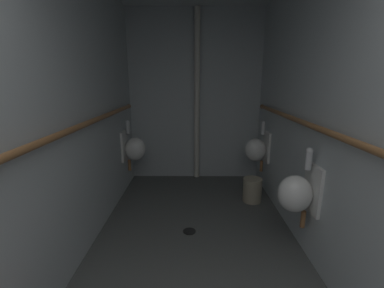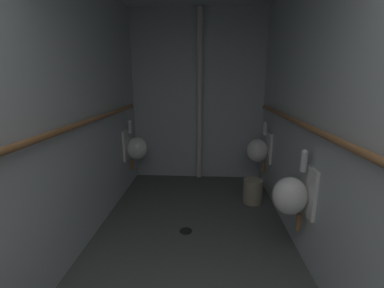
{
  "view_description": "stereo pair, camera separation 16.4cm",
  "coord_description": "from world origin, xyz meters",
  "px_view_note": "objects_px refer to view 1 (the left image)",
  "views": [
    {
      "loc": [
        -0.03,
        -0.09,
        1.61
      ],
      "look_at": [
        -0.04,
        3.2,
        0.79
      ],
      "focal_mm": 24.14,
      "sensor_mm": 36.0,
      "label": 1
    },
    {
      "loc": [
        0.14,
        -0.09,
        1.61
      ],
      "look_at": [
        -0.04,
        3.2,
        0.79
      ],
      "focal_mm": 24.14,
      "sensor_mm": 36.0,
      "label": 2
    }
  ],
  "objects_px": {
    "floor_drain": "(189,231)",
    "urinal_right_mid": "(297,193)",
    "urinal_left_mid": "(134,148)",
    "waste_bin": "(252,190)",
    "standpipe_back_wall": "(197,98)",
    "urinal_right_far": "(257,149)"
  },
  "relations": [
    {
      "from": "urinal_right_mid",
      "to": "floor_drain",
      "type": "relative_size",
      "value": 5.39
    },
    {
      "from": "urinal_right_mid",
      "to": "waste_bin",
      "type": "xyz_separation_m",
      "value": [
        -0.12,
        1.12,
        -0.48
      ]
    },
    {
      "from": "urinal_left_mid",
      "to": "standpipe_back_wall",
      "type": "bearing_deg",
      "value": 26.05
    },
    {
      "from": "urinal_left_mid",
      "to": "urinal_right_mid",
      "type": "xyz_separation_m",
      "value": [
        1.8,
        -1.52,
        0.0
      ]
    },
    {
      "from": "urinal_right_far",
      "to": "waste_bin",
      "type": "bearing_deg",
      "value": -108.65
    },
    {
      "from": "urinal_left_mid",
      "to": "floor_drain",
      "type": "bearing_deg",
      "value": -53.81
    },
    {
      "from": "urinal_right_mid",
      "to": "waste_bin",
      "type": "distance_m",
      "value": 1.22
    },
    {
      "from": "urinal_right_mid",
      "to": "urinal_right_far",
      "type": "xyz_separation_m",
      "value": [
        0.0,
        1.49,
        0.0
      ]
    },
    {
      "from": "urinal_right_mid",
      "to": "urinal_right_far",
      "type": "relative_size",
      "value": 1.0
    },
    {
      "from": "urinal_left_mid",
      "to": "floor_drain",
      "type": "distance_m",
      "value": 1.54
    },
    {
      "from": "floor_drain",
      "to": "urinal_right_mid",
      "type": "bearing_deg",
      "value": -21.64
    },
    {
      "from": "urinal_left_mid",
      "to": "waste_bin",
      "type": "distance_m",
      "value": 1.78
    },
    {
      "from": "urinal_right_far",
      "to": "urinal_left_mid",
      "type": "bearing_deg",
      "value": 179.07
    },
    {
      "from": "urinal_right_far",
      "to": "waste_bin",
      "type": "relative_size",
      "value": 2.33
    },
    {
      "from": "standpipe_back_wall",
      "to": "waste_bin",
      "type": "height_order",
      "value": "standpipe_back_wall"
    },
    {
      "from": "urinal_right_mid",
      "to": "floor_drain",
      "type": "distance_m",
      "value": 1.22
    },
    {
      "from": "urinal_right_mid",
      "to": "standpipe_back_wall",
      "type": "xyz_separation_m",
      "value": [
        -0.87,
        1.97,
        0.7
      ]
    },
    {
      "from": "floor_drain",
      "to": "urinal_right_far",
      "type": "bearing_deg",
      "value": 48.8
    },
    {
      "from": "urinal_right_far",
      "to": "waste_bin",
      "type": "distance_m",
      "value": 0.62
    },
    {
      "from": "urinal_left_mid",
      "to": "waste_bin",
      "type": "relative_size",
      "value": 2.33
    },
    {
      "from": "urinal_left_mid",
      "to": "urinal_right_far",
      "type": "relative_size",
      "value": 1.0
    },
    {
      "from": "urinal_right_far",
      "to": "standpipe_back_wall",
      "type": "relative_size",
      "value": 0.29
    }
  ]
}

